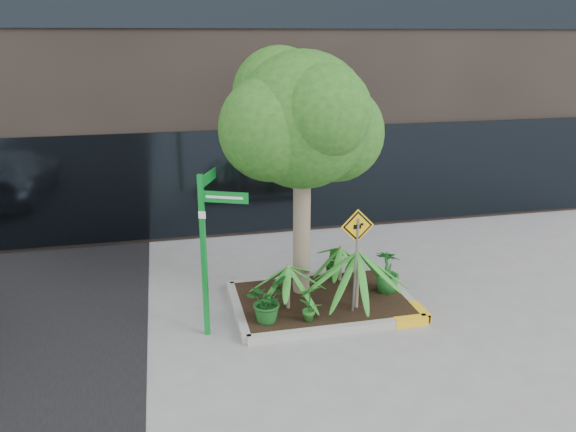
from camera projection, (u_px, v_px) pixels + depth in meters
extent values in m
plane|color=gray|center=(316.00, 313.00, 10.26)|extent=(80.00, 80.00, 0.00)
cube|color=#9E9E99|center=(307.00, 278.00, 11.58)|extent=(3.20, 0.15, 0.15)
cube|color=#9E9E99|center=(340.00, 330.00, 9.54)|extent=(3.20, 0.15, 0.15)
cube|color=#9E9E99|center=(238.00, 310.00, 10.22)|extent=(0.15, 2.20, 0.15)
cube|color=#9E9E99|center=(401.00, 293.00, 10.90)|extent=(0.15, 2.20, 0.15)
cube|color=yellow|center=(411.00, 322.00, 9.81)|extent=(0.60, 0.17, 0.15)
cube|color=black|center=(322.00, 299.00, 10.54)|extent=(3.05, 2.05, 0.06)
cylinder|color=gray|center=(302.00, 224.00, 10.43)|extent=(0.32, 0.32, 3.03)
cylinder|color=gray|center=(308.00, 165.00, 10.11)|extent=(0.57, 0.16, 0.98)
sphere|color=#1B5518|center=(303.00, 120.00, 9.84)|extent=(2.42, 2.42, 2.42)
sphere|color=#1B5518|center=(335.00, 133.00, 10.36)|extent=(1.82, 1.82, 1.82)
sphere|color=#1B5518|center=(271.00, 129.00, 9.56)|extent=(1.82, 1.82, 1.82)
sphere|color=#1B5518|center=(324.00, 113.00, 9.26)|extent=(1.61, 1.61, 1.61)
sphere|color=#1B5518|center=(280.00, 94.00, 10.12)|extent=(1.72, 1.72, 1.72)
cylinder|color=gray|center=(357.00, 277.00, 10.00)|extent=(0.07, 0.07, 1.17)
cylinder|color=gray|center=(288.00, 286.00, 10.02)|extent=(0.07, 0.07, 0.86)
cylinder|color=gray|center=(340.00, 263.00, 11.20)|extent=(0.07, 0.07, 0.74)
imported|color=#164F1B|center=(266.00, 300.00, 9.58)|extent=(0.95, 0.95, 0.77)
imported|color=#1F6724|center=(388.00, 271.00, 10.68)|extent=(0.66, 0.66, 0.85)
imported|color=#20611E|center=(309.00, 302.00, 9.58)|extent=(0.44, 0.44, 0.71)
imported|color=#1A5919|center=(334.00, 261.00, 11.32)|extent=(0.53, 0.53, 0.70)
cube|color=#0C8B2A|center=(204.00, 258.00, 9.13)|extent=(0.10, 0.10, 2.79)
cube|color=#0C8B2A|center=(224.00, 197.00, 8.74)|extent=(0.72, 0.33, 0.18)
cube|color=#0C8B2A|center=(208.00, 178.00, 9.10)|extent=(0.33, 0.72, 0.18)
cube|color=white|center=(224.00, 198.00, 8.73)|extent=(0.55, 0.24, 0.04)
cube|color=white|center=(207.00, 178.00, 9.10)|extent=(0.24, 0.55, 0.04)
cube|color=white|center=(202.00, 215.00, 8.86)|extent=(0.11, 0.05, 0.12)
cylinder|color=slate|center=(355.00, 266.00, 9.71)|extent=(0.05, 0.16, 1.77)
cube|color=yellow|center=(357.00, 226.00, 9.47)|extent=(0.59, 0.04, 0.59)
cube|color=black|center=(358.00, 226.00, 9.45)|extent=(0.53, 0.02, 0.53)
cube|color=yellow|center=(358.00, 226.00, 9.45)|extent=(0.45, 0.02, 0.45)
cube|color=black|center=(357.00, 227.00, 9.45)|extent=(0.14, 0.01, 0.08)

